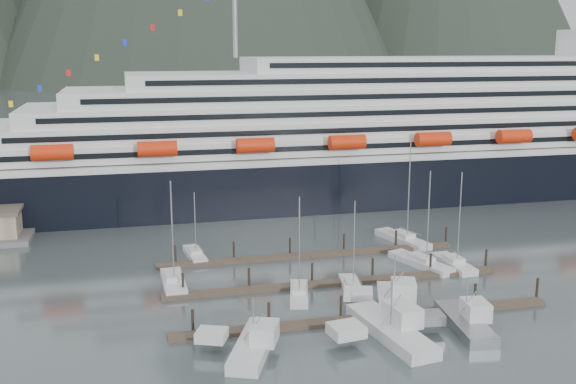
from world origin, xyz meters
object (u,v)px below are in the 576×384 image
object	(u,v)px
sailboat_c	(352,287)
trawler_a	(252,343)
sailboat_d	(421,263)
sailboat_h	(454,264)
sailboat_e	(195,255)
sailboat_a	(174,283)
trawler_c	(389,329)
sailboat_g	(403,239)
cruise_ship	(416,141)
sailboat_b	(299,294)
trawler_d	(464,321)
trawler_b	(393,301)

from	to	relation	value
sailboat_c	trawler_a	distance (m)	22.61
sailboat_d	sailboat_h	xyz separation A→B (m)	(4.61, -1.66, 0.01)
sailboat_e	sailboat_h	xyz separation A→B (m)	(37.49, -14.05, 0.06)
sailboat_a	trawler_c	bearing A→B (deg)	-135.95
sailboat_c	sailboat_g	size ratio (longest dim) A/B	0.73
sailboat_c	sailboat_g	bearing A→B (deg)	-29.78
cruise_ship	sailboat_b	bearing A→B (deg)	-126.57
trawler_c	trawler_d	size ratio (longest dim) A/B	1.27
sailboat_b	sailboat_c	bearing A→B (deg)	-70.20
sailboat_c	sailboat_h	xyz separation A→B (m)	(18.15, 5.69, 0.03)
sailboat_a	sailboat_b	bearing A→B (deg)	-118.24
sailboat_b	sailboat_g	distance (m)	31.17
cruise_ship	trawler_b	bearing A→B (deg)	-116.22
trawler_d	sailboat_a	bearing A→B (deg)	61.55
sailboat_a	trawler_b	size ratio (longest dim) A/B	1.25
sailboat_a	sailboat_g	world-z (taller)	sailboat_g
sailboat_b	sailboat_h	xyz separation A→B (m)	(25.81, 6.41, 0.03)
sailboat_e	trawler_c	bearing A→B (deg)	-157.79
sailboat_c	sailboat_a	bearing A→B (deg)	81.46
sailboat_a	sailboat_g	bearing A→B (deg)	-73.77
sailboat_b	trawler_c	xyz separation A→B (m)	(6.91, -14.56, 0.54)
trawler_d	sailboat_g	bearing A→B (deg)	-4.92
trawler_b	trawler_a	bearing A→B (deg)	131.33
sailboat_c	sailboat_d	bearing A→B (deg)	-52.50
sailboat_g	trawler_c	xyz separation A→B (m)	(-16.61, -35.02, 0.49)
trawler_a	trawler_c	size ratio (longest dim) A/B	0.83
cruise_ship	sailboat_g	xyz separation A→B (m)	(-17.59, -34.95, -11.57)
sailboat_d	sailboat_e	world-z (taller)	sailboat_d
sailboat_d	trawler_a	bearing A→B (deg)	108.10
trawler_d	trawler_b	bearing A→B (deg)	42.54
cruise_ship	trawler_d	xyz separation A→B (m)	(-24.74, -69.93, -11.14)
sailboat_a	sailboat_d	world-z (taller)	sailboat_a
sailboat_c	sailboat_d	distance (m)	15.40
trawler_a	sailboat_c	bearing A→B (deg)	-25.33
sailboat_e	trawler_c	world-z (taller)	sailboat_e
trawler_b	trawler_c	world-z (taller)	trawler_b
sailboat_c	sailboat_d	xyz separation A→B (m)	(13.53, 7.35, 0.02)
sailboat_h	trawler_b	distance (m)	19.99
cruise_ship	sailboat_d	world-z (taller)	cruise_ship
cruise_ship	sailboat_d	size ratio (longest dim) A/B	13.68
sailboat_c	trawler_c	size ratio (longest dim) A/B	0.85
sailboat_c	sailboat_h	world-z (taller)	sailboat_h
sailboat_a	sailboat_d	bearing A→B (deg)	-91.23
sailboat_a	sailboat_g	xyz separation A→B (m)	(39.44, 12.29, 0.01)
trawler_a	trawler_c	world-z (taller)	trawler_c
sailboat_e	sailboat_b	bearing A→B (deg)	-156.03
sailboat_c	trawler_b	world-z (taller)	sailboat_c
sailboat_e	sailboat_g	xyz separation A→B (m)	(35.19, -0.00, 0.08)
trawler_d	cruise_ship	bearing A→B (deg)	-12.84
sailboat_g	trawler_a	size ratio (longest dim) A/B	1.40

